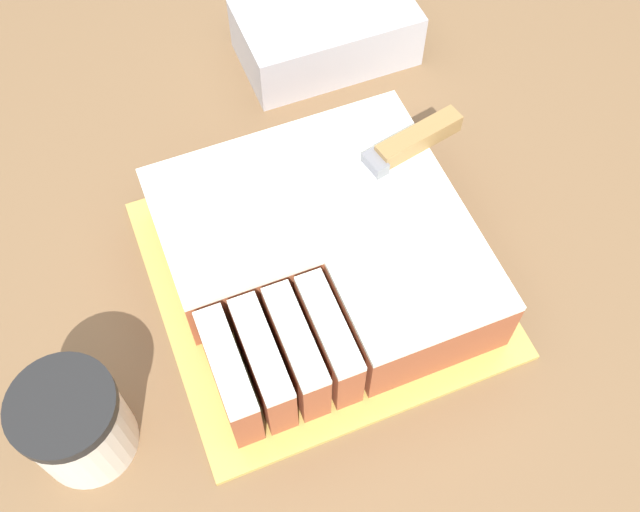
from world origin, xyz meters
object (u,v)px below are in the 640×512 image
(cake, at_px, (322,252))
(coffee_cup, at_px, (76,424))
(cake_board, at_px, (320,277))
(knife, at_px, (384,158))
(storage_box, at_px, (326,33))

(cake, bearing_deg, coffee_cup, -162.10)
(cake_board, xyz_separation_m, knife, (0.10, 0.06, 0.10))
(knife, bearing_deg, coffee_cup, 9.06)
(knife, xyz_separation_m, coffee_cup, (-0.37, -0.15, -0.05))
(cake_board, distance_m, coffee_cup, 0.30)
(knife, bearing_deg, cake_board, 18.98)
(storage_box, bearing_deg, cake, -112.83)
(cake, xyz_separation_m, storage_box, (0.13, 0.31, -0.01))
(cake_board, height_order, knife, knife)
(cake_board, bearing_deg, storage_box, 66.82)
(storage_box, bearing_deg, knife, -98.59)
(cake_board, height_order, cake, cake)
(cake, relative_size, knife, 0.93)
(coffee_cup, height_order, storage_box, coffee_cup)
(coffee_cup, bearing_deg, cake_board, 17.37)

